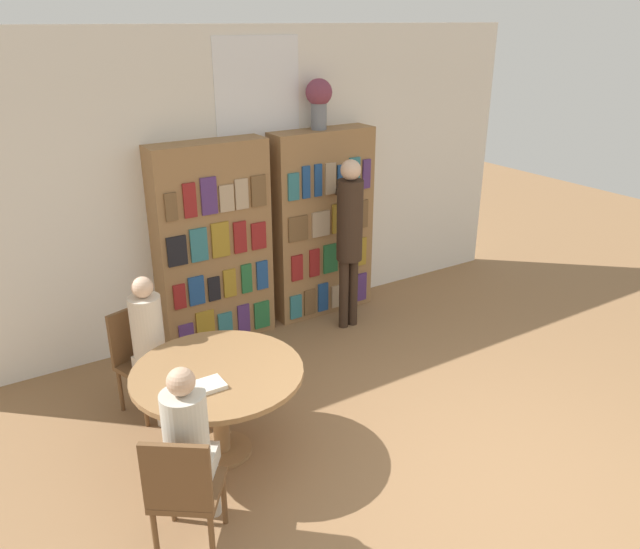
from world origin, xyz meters
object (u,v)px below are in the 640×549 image
bookshelf_right (322,224)px  seated_reader_left (152,341)px  chair_near_camera (184,489)px  chair_left_side (141,355)px  reading_table (218,384)px  librarian_standing (349,229)px  flower_vase (319,98)px  seated_reader_right (189,441)px  bookshelf_left (213,245)px

bookshelf_right → seated_reader_left: size_ratio=1.65×
bookshelf_right → chair_near_camera: (-2.57, -2.50, -0.51)m
chair_left_side → seated_reader_left: (0.06, -0.17, 0.20)m
reading_table → librarian_standing: bearing=31.5°
reading_table → flower_vase: bearing=41.4°
reading_table → seated_reader_right: seated_reader_right is taller
reading_table → seated_reader_right: bearing=-126.3°
bookshelf_left → chair_near_camera: bearing=-117.6°
reading_table → librarian_standing: librarian_standing is taller
reading_table → chair_near_camera: size_ratio=1.42×
chair_near_camera → chair_left_side: (0.28, 1.69, 0.00)m
flower_vase → seated_reader_left: size_ratio=0.41×
chair_near_camera → seated_reader_right: seated_reader_right is taller
librarian_standing → seated_reader_right: bearing=-143.1°
bookshelf_left → seated_reader_right: (-1.20, -2.36, -0.31)m
chair_left_side → seated_reader_right: seated_reader_right is taller
chair_left_side → reading_table: bearing=90.0°
bookshelf_right → flower_vase: bearing=171.9°
chair_near_camera → seated_reader_left: bearing=113.9°
bookshelf_left → chair_near_camera: size_ratio=2.29×
chair_left_side → librarian_standing: bearing=170.1°
seated_reader_left → flower_vase: bearing=-173.3°
flower_vase → seated_reader_left: bearing=-155.7°
chair_near_camera → seated_reader_left: 1.56m
bookshelf_left → flower_vase: flower_vase is taller
flower_vase → chair_left_side: size_ratio=0.57×
bookshelf_right → chair_near_camera: size_ratio=2.29×
bookshelf_left → chair_left_side: size_ratio=2.29×
chair_left_side → chair_near_camera: bearing=63.0°
flower_vase → seated_reader_right: (-2.42, -2.36, -1.62)m
flower_vase → seated_reader_left: 2.91m
flower_vase → librarian_standing: 1.33m
bookshelf_right → reading_table: (-2.00, -1.73, -0.40)m
bookshelf_left → seated_reader_left: bookshelf_left is taller
chair_near_camera → seated_reader_left: seated_reader_left is taller
bookshelf_left → bookshelf_right: 1.26m
bookshelf_left → reading_table: size_ratio=1.61×
chair_left_side → seated_reader_right: 1.56m
bookshelf_left → librarian_standing: 1.36m
flower_vase → librarian_standing: flower_vase is taller
chair_left_side → librarian_standing: 2.39m
bookshelf_left → seated_reader_right: 2.66m
reading_table → chair_left_side: chair_left_side is taller
chair_near_camera → librarian_standing: librarian_standing is taller
chair_near_camera → chair_left_side: bearing=117.0°
flower_vase → bookshelf_right: bearing=-8.1°
flower_vase → bookshelf_left: bearing=-179.8°
reading_table → bookshelf_right: bearing=40.9°
seated_reader_right → librarian_standing: (2.47, 1.86, 0.39)m
chair_near_camera → chair_left_side: size_ratio=1.00×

